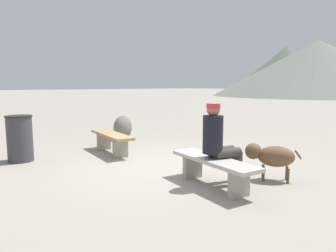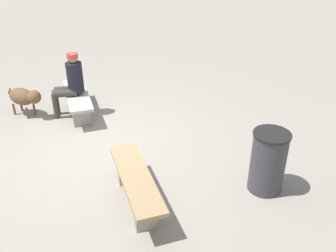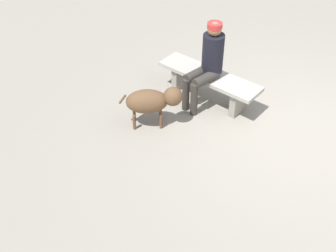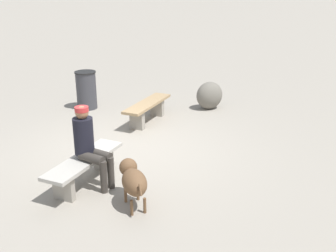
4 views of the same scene
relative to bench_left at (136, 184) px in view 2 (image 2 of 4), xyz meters
name	(u,v)px [view 2 (image 2 of 4)]	position (x,y,z in m)	size (l,w,h in m)	color
ground	(95,149)	(1.68, 0.10, -0.36)	(210.00, 210.00, 0.06)	gray
bench_left	(136,184)	(0.00, 0.00, 0.00)	(1.74, 0.66, 0.47)	gray
bench_right	(78,99)	(3.14, -0.03, 0.00)	(1.70, 0.68, 0.45)	gray
seated_person	(70,81)	(3.13, 0.07, 0.41)	(0.44, 0.66, 1.31)	black
dog	(24,97)	(3.53, 0.95, 0.09)	(0.78, 0.65, 0.62)	brown
trash_bin	(268,162)	(-0.58, -1.83, 0.15)	(0.53, 0.53, 0.96)	#38383D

